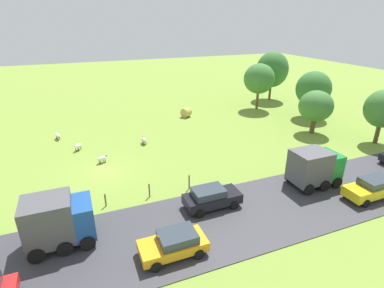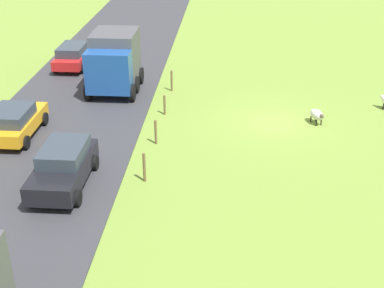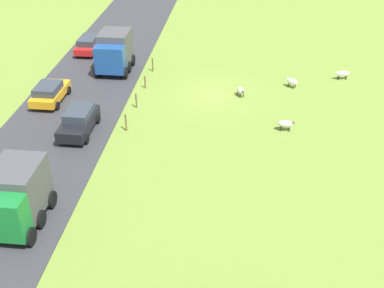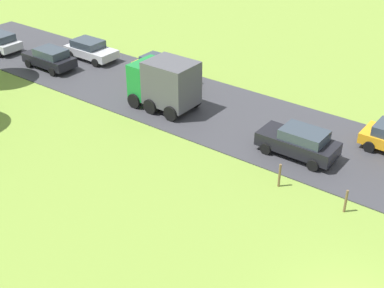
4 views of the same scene
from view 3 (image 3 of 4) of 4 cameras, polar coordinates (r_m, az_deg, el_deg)
name	(u,v)px [view 3 (image 3 of 4)]	position (r m, az deg, el deg)	size (l,w,h in m)	color
ground_plane	(213,95)	(39.46, 2.52, 5.77)	(160.00, 160.00, 0.00)	olive
road_strip	(85,88)	(41.42, -12.39, 6.41)	(8.00, 80.00, 0.06)	#38383D
sheep_0	(343,74)	(43.83, 17.20, 7.87)	(1.31, 0.69, 0.76)	white
sheep_1	(241,91)	(39.18, 5.72, 6.23)	(0.86, 1.12, 0.75)	beige
sheep_2	(292,82)	(41.28, 11.63, 7.17)	(1.07, 0.98, 0.78)	white
sheep_3	(286,124)	(34.82, 10.89, 2.32)	(1.20, 0.54, 0.79)	beige
fence_post_0	(153,65)	(43.55, -4.63, 9.23)	(0.12, 0.12, 1.25)	brown
fence_post_1	(145,82)	(40.48, -5.51, 7.21)	(0.12, 0.12, 1.08)	brown
fence_post_2	(136,101)	(37.40, -6.53, 5.06)	(0.12, 0.12, 1.21)	brown
fence_post_3	(126,123)	(34.41, -7.73, 2.50)	(0.12, 0.12, 1.30)	brown
truck_0	(114,52)	(43.52, -9.07, 10.62)	(2.78, 4.07, 3.36)	#1E4C99
truck_1	(15,196)	(26.98, -19.94, -5.75)	(2.71, 4.21, 3.23)	#197F33
car_0	(79,121)	(34.69, -13.10, 2.66)	(2.08, 4.35, 1.64)	black
car_3	(89,44)	(48.67, -11.93, 11.42)	(1.99, 4.52, 1.48)	red
car_5	(50,92)	(39.46, -16.31, 5.82)	(2.15, 4.12, 1.49)	orange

